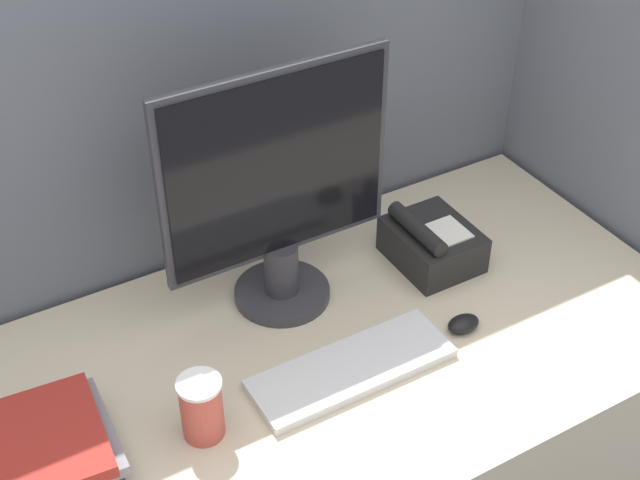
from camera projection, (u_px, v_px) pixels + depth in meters
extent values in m
cube|color=slate|center=(237.00, 209.00, 2.08)|extent=(1.94, 0.04, 1.70)
cube|color=slate|center=(619.00, 198.00, 2.12)|extent=(0.04, 0.87, 1.70)
cube|color=beige|center=(332.00, 467.00, 2.06)|extent=(1.54, 0.81, 0.78)
cylinder|color=#333338|center=(282.00, 292.00, 1.94)|extent=(0.21, 0.21, 0.02)
cylinder|color=#333338|center=(281.00, 268.00, 1.89)|extent=(0.07, 0.07, 0.12)
cube|color=#333338|center=(276.00, 166.00, 1.74)|extent=(0.50, 0.02, 0.42)
cube|color=black|center=(279.00, 168.00, 1.74)|extent=(0.47, 0.01, 0.39)
cube|color=silver|center=(352.00, 368.00, 1.76)|extent=(0.41, 0.14, 0.02)
ellipsoid|color=black|center=(463.00, 324.00, 1.85)|extent=(0.07, 0.05, 0.03)
cylinder|color=#BF4C3F|center=(202.00, 409.00, 1.60)|extent=(0.08, 0.08, 0.12)
cylinder|color=white|center=(199.00, 384.00, 1.56)|extent=(0.08, 0.08, 0.01)
cube|color=#262628|center=(45.00, 457.00, 1.57)|extent=(0.21, 0.27, 0.04)
cube|color=slate|center=(50.00, 446.00, 1.55)|extent=(0.23, 0.24, 0.02)
cube|color=maroon|center=(46.00, 440.00, 1.53)|extent=(0.21, 0.25, 0.03)
cube|color=black|center=(432.00, 245.00, 2.01)|extent=(0.17, 0.20, 0.09)
cube|color=white|center=(448.00, 231.00, 1.98)|extent=(0.08, 0.09, 0.00)
cylinder|color=black|center=(417.00, 229.00, 1.96)|extent=(0.04, 0.18, 0.04)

